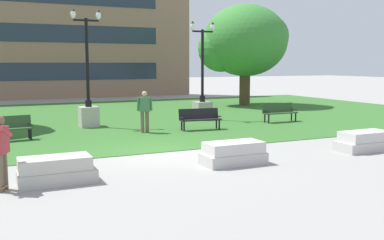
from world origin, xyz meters
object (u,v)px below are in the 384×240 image
at_px(concrete_block_left, 233,153).
at_px(person_skateboarder, 1,148).
at_px(lamp_post_right, 202,100).
at_px(person_bystander_near_lawn, 145,109).
at_px(park_bench_far_right, 200,118).
at_px(lamp_post_left, 88,103).
at_px(park_bench_near_left, 279,111).
at_px(concrete_block_right, 364,141).
at_px(park_bench_near_right, 6,127).
at_px(concrete_block_center, 56,170).

relative_size(concrete_block_left, person_skateboarder, 1.05).
height_order(person_skateboarder, lamp_post_right, lamp_post_right).
bearing_deg(concrete_block_left, person_bystander_near_lawn, 93.67).
height_order(park_bench_far_right, lamp_post_left, lamp_post_left).
bearing_deg(park_bench_near_left, person_skateboarder, -150.57).
distance_m(concrete_block_right, lamp_post_left, 11.69).
xyz_separation_m(concrete_block_left, park_bench_far_right, (1.99, 6.31, 0.23)).
bearing_deg(person_skateboarder, park_bench_near_left, 29.43).
distance_m(concrete_block_right, park_bench_near_right, 12.61).
bearing_deg(person_skateboarder, concrete_block_left, 1.54).
distance_m(person_skateboarder, lamp_post_left, 10.17).
relative_size(concrete_block_center, concrete_block_right, 1.00).
relative_size(concrete_block_right, park_bench_near_right, 0.98).
xyz_separation_m(concrete_block_center, park_bench_near_left, (11.51, 6.99, 0.23)).
bearing_deg(park_bench_far_right, concrete_block_right, -65.58).
xyz_separation_m(person_skateboarder, person_bystander_near_lawn, (5.66, 6.69, 0.00)).
relative_size(concrete_block_right, lamp_post_left, 0.35).
height_order(park_bench_near_right, lamp_post_left, lamp_post_left).
xyz_separation_m(concrete_block_left, lamp_post_right, (3.64, 9.42, 0.71)).
relative_size(person_skateboarder, person_bystander_near_lawn, 1.00).
xyz_separation_m(concrete_block_center, lamp_post_right, (8.53, 9.40, 0.71)).
xyz_separation_m(person_skateboarder, lamp_post_right, (9.72, 9.58, 0.04)).
distance_m(person_skateboarder, person_bystander_near_lawn, 8.76).
relative_size(concrete_block_center, park_bench_far_right, 0.98).
xyz_separation_m(concrete_block_right, person_skateboarder, (-10.97, -0.08, 0.67)).
bearing_deg(park_bench_far_right, person_bystander_near_lawn, 174.83).
height_order(concrete_block_left, lamp_post_left, lamp_post_left).
bearing_deg(concrete_block_center, park_bench_far_right, 42.46).
relative_size(concrete_block_left, park_bench_far_right, 0.98).
xyz_separation_m(concrete_block_center, concrete_block_left, (4.89, -0.01, 0.00)).
relative_size(concrete_block_right, park_bench_far_right, 0.98).
xyz_separation_m(concrete_block_left, lamp_post_left, (-2.14, 9.21, 0.76)).
bearing_deg(concrete_block_left, park_bench_near_right, 129.96).
xyz_separation_m(concrete_block_center, park_bench_near_right, (-0.80, 6.77, 0.23)).
height_order(park_bench_near_left, lamp_post_right, lamp_post_right).
height_order(concrete_block_left, concrete_block_right, same).
bearing_deg(park_bench_near_right, concrete_block_center, -83.30).
height_order(concrete_block_right, person_skateboarder, person_skateboarder).
distance_m(person_skateboarder, park_bench_near_left, 14.59).
distance_m(park_bench_near_left, park_bench_far_right, 4.69).
height_order(person_skateboarder, lamp_post_left, lamp_post_left).
xyz_separation_m(lamp_post_left, person_bystander_near_lawn, (1.73, -2.69, -0.09)).
bearing_deg(person_skateboarder, lamp_post_left, 67.24).
distance_m(person_skateboarder, lamp_post_right, 13.65).
bearing_deg(person_skateboarder, concrete_block_center, 8.36).
relative_size(concrete_block_center, lamp_post_left, 0.35).
height_order(concrete_block_center, concrete_block_right, same).
bearing_deg(lamp_post_left, concrete_block_left, -76.90).
distance_m(concrete_block_center, lamp_post_right, 12.72).
bearing_deg(park_bench_near_right, lamp_post_right, 15.77).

